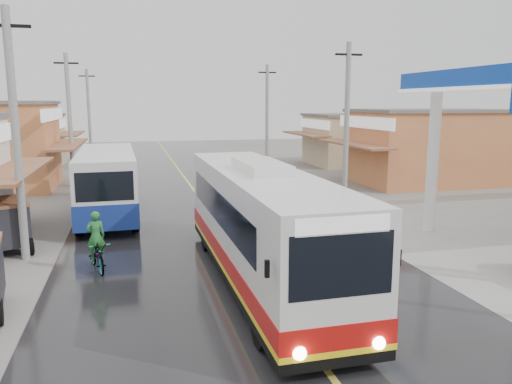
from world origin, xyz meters
TOP-DOWN VIEW (x-y plane):
  - ground at (0.00, 0.00)m, footprint 120.00×120.00m
  - road at (0.00, 15.00)m, footprint 12.00×90.00m
  - centre_line at (0.00, 15.00)m, footprint 0.15×90.00m
  - utility_poles_left at (-7.00, 16.00)m, footprint 1.60×50.00m
  - utility_poles_right at (7.00, 15.00)m, footprint 1.60×36.00m
  - coach_bus at (-0.00, 5.14)m, footprint 2.66×11.15m
  - second_bus at (-4.58, 14.87)m, footprint 2.61×8.94m
  - cyclist at (-4.62, 7.22)m, footprint 1.05×1.86m
  - tricycle_far at (-7.86, 10.08)m, footprint 2.27×2.55m

SIDE VIEW (x-z plane):
  - ground at x=0.00m, z-range 0.00..0.00m
  - utility_poles_left at x=-7.00m, z-range -4.00..4.00m
  - utility_poles_right at x=7.00m, z-range -4.00..4.00m
  - road at x=0.00m, z-range 0.00..0.02m
  - centre_line at x=0.00m, z-range 0.02..0.03m
  - cyclist at x=-4.62m, z-range -0.33..1.58m
  - tricycle_far at x=-7.86m, z-range 0.13..1.92m
  - second_bus at x=-4.58m, z-range 0.12..3.06m
  - coach_bus at x=0.00m, z-range -0.06..3.41m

